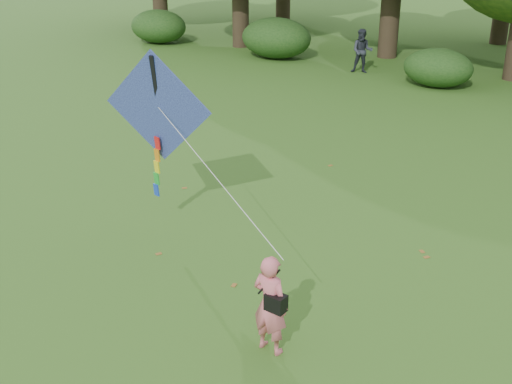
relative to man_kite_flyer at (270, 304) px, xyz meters
The scene contains 6 objects.
ground 0.90m from the man_kite_flyer, 162.63° to the right, with size 100.00×100.00×0.00m, color #265114.
man_kite_flyer is the anchor object (origin of this frame).
bystander_left 18.98m from the man_kite_flyer, 114.30° to the left, with size 0.87×0.68×1.79m, color #2A2E38.
crossbody_bag 0.16m from the man_kite_flyer, 14.61° to the right, with size 0.43×0.20×0.67m.
flying_kite 4.88m from the man_kite_flyer, 154.38° to the left, with size 5.47×2.33×3.07m.
fallen_leaves 2.68m from the man_kite_flyer, 119.19° to the left, with size 11.51×10.73×0.01m.
Camera 1 is at (4.99, -6.33, 6.00)m, focal length 45.00 mm.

